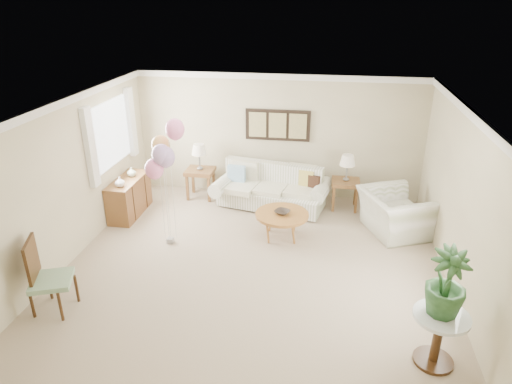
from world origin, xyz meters
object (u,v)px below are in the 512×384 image
(sofa, at_px, (272,191))
(accent_chair, at_px, (45,275))
(armchair, at_px, (394,213))
(coffee_table, at_px, (282,215))
(balloon_cluster, at_px, (163,152))

(sofa, xyz_separation_m, accent_chair, (-2.61, -3.86, 0.22))
(armchair, bearing_deg, coffee_table, 81.94)
(sofa, bearing_deg, balloon_cluster, -130.27)
(accent_chair, bearing_deg, balloon_cluster, 62.56)
(coffee_table, bearing_deg, armchair, 15.26)
(armchair, bearing_deg, balloon_cluster, 82.06)
(balloon_cluster, bearing_deg, sofa, 49.73)
(armchair, xyz_separation_m, accent_chair, (-4.95, -3.09, 0.17))
(accent_chair, height_order, balloon_cluster, balloon_cluster)
(armchair, xyz_separation_m, balloon_cluster, (-3.90, -1.07, 1.32))
(coffee_table, xyz_separation_m, armchair, (1.99, 0.54, -0.06))
(coffee_table, relative_size, balloon_cluster, 0.43)
(sofa, bearing_deg, armchair, -18.14)
(accent_chair, bearing_deg, sofa, 55.95)
(coffee_table, relative_size, accent_chair, 0.89)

